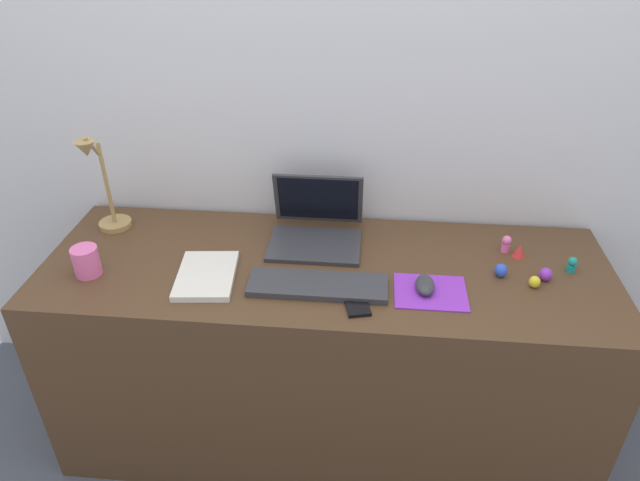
% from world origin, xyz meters
% --- Properties ---
extents(ground_plane, '(6.00, 6.00, 0.00)m').
position_xyz_m(ground_plane, '(0.00, 0.00, 0.00)').
color(ground_plane, '#474C56').
extents(back_wall, '(2.98, 0.05, 1.66)m').
position_xyz_m(back_wall, '(0.00, 0.35, 0.83)').
color(back_wall, silver).
rests_on(back_wall, ground_plane).
extents(desk, '(1.78, 0.61, 0.74)m').
position_xyz_m(desk, '(0.00, 0.00, 0.37)').
color(desk, '#4C331E').
rests_on(desk, ground_plane).
extents(laptop, '(0.30, 0.27, 0.21)m').
position_xyz_m(laptop, '(-0.05, 0.16, 0.79)').
color(laptop, '#333338').
rests_on(laptop, desk).
extents(keyboard, '(0.41, 0.13, 0.02)m').
position_xyz_m(keyboard, '(-0.01, -0.12, 0.75)').
color(keyboard, '#333338').
rests_on(keyboard, desk).
extents(mousepad, '(0.21, 0.17, 0.00)m').
position_xyz_m(mousepad, '(0.32, -0.11, 0.74)').
color(mousepad, purple).
rests_on(mousepad, desk).
extents(mouse, '(0.06, 0.10, 0.03)m').
position_xyz_m(mouse, '(0.30, -0.10, 0.76)').
color(mouse, '#333338').
rests_on(mouse, mousepad).
extents(cell_phone, '(0.09, 0.14, 0.01)m').
position_xyz_m(cell_phone, '(0.10, -0.18, 0.74)').
color(cell_phone, black).
rests_on(cell_phone, desk).
extents(desk_lamp, '(0.11, 0.17, 0.36)m').
position_xyz_m(desk_lamp, '(-0.75, 0.14, 0.91)').
color(desk_lamp, '#A5844C').
rests_on(desk_lamp, desk).
extents(notebook_pad, '(0.19, 0.26, 0.02)m').
position_xyz_m(notebook_pad, '(-0.35, -0.10, 0.75)').
color(notebook_pad, silver).
rests_on(notebook_pad, desk).
extents(coffee_mug, '(0.08, 0.08, 0.09)m').
position_xyz_m(coffee_mug, '(-0.72, -0.11, 0.79)').
color(coffee_mug, pink).
rests_on(coffee_mug, desk).
extents(toy_figurine_teal, '(0.03, 0.03, 0.05)m').
position_xyz_m(toy_figurine_teal, '(0.75, 0.04, 0.77)').
color(toy_figurine_teal, teal).
rests_on(toy_figurine_teal, desk).
extents(toy_figurine_purple, '(0.04, 0.04, 0.04)m').
position_xyz_m(toy_figurine_purple, '(0.66, -0.02, 0.76)').
color(toy_figurine_purple, purple).
rests_on(toy_figurine_purple, desk).
extents(toy_figurine_red, '(0.04, 0.04, 0.04)m').
position_xyz_m(toy_figurine_red, '(0.61, 0.11, 0.76)').
color(toy_figurine_red, red).
rests_on(toy_figurine_red, desk).
extents(toy_figurine_yellow, '(0.03, 0.03, 0.04)m').
position_xyz_m(toy_figurine_yellow, '(0.62, -0.05, 0.76)').
color(toy_figurine_yellow, yellow).
rests_on(toy_figurine_yellow, desk).
extents(toy_figurine_pink, '(0.03, 0.03, 0.06)m').
position_xyz_m(toy_figurine_pink, '(0.57, 0.13, 0.77)').
color(toy_figurine_pink, pink).
rests_on(toy_figurine_pink, desk).
extents(toy_figurine_blue, '(0.04, 0.04, 0.04)m').
position_xyz_m(toy_figurine_blue, '(0.53, -0.01, 0.76)').
color(toy_figurine_blue, blue).
rests_on(toy_figurine_blue, desk).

